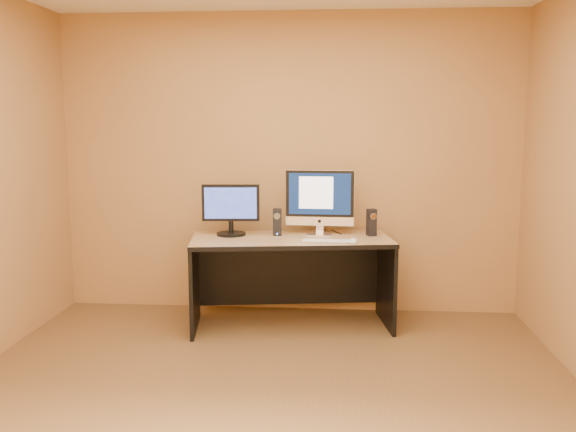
{
  "coord_description": "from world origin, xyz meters",
  "views": [
    {
      "loc": [
        0.41,
        -3.32,
        1.65
      ],
      "look_at": [
        0.04,
        1.4,
        0.93
      ],
      "focal_mm": 38.0,
      "sensor_mm": 36.0,
      "label": 1
    }
  ],
  "objects": [
    {
      "name": "cable_b",
      "position": [
        0.3,
        1.8,
        0.74
      ],
      "size": [
        0.08,
        0.17,
        0.01
      ],
      "primitive_type": "cylinder",
      "rotation": [
        1.57,
        0.0,
        -0.44
      ],
      "color": "black",
      "rests_on": "desk"
    },
    {
      "name": "mouse",
      "position": [
        0.56,
        1.35,
        0.76
      ],
      "size": [
        0.07,
        0.11,
        0.04
      ],
      "primitive_type": "ellipsoid",
      "rotation": [
        0.0,
        0.0,
        0.11
      ],
      "color": "silver",
      "rests_on": "desk"
    },
    {
      "name": "floor",
      "position": [
        0.0,
        0.0,
        0.0
      ],
      "size": [
        4.0,
        4.0,
        0.0
      ],
      "primitive_type": "plane",
      "color": "brown",
      "rests_on": "ground"
    },
    {
      "name": "speaker_right",
      "position": [
        0.71,
        1.65,
        0.85
      ],
      "size": [
        0.09,
        0.09,
        0.22
      ],
      "primitive_type": null,
      "rotation": [
        0.0,
        0.0,
        0.32
      ],
      "color": "black",
      "rests_on": "desk"
    },
    {
      "name": "walls",
      "position": [
        0.0,
        0.0,
        1.3
      ],
      "size": [
        4.0,
        4.0,
        2.6
      ],
      "primitive_type": null,
      "color": "#A77B43",
      "rests_on": "ground"
    },
    {
      "name": "second_monitor",
      "position": [
        -0.44,
        1.58,
        0.95
      ],
      "size": [
        0.5,
        0.28,
        0.42
      ],
      "primitive_type": null,
      "rotation": [
        0.0,
        0.0,
        0.09
      ],
      "color": "black",
      "rests_on": "desk"
    },
    {
      "name": "cable_a",
      "position": [
        0.42,
        1.78,
        0.74
      ],
      "size": [
        0.09,
        0.21,
        0.01
      ],
      "primitive_type": "cylinder",
      "rotation": [
        1.57,
        0.0,
        0.39
      ],
      "color": "black",
      "rests_on": "desk"
    },
    {
      "name": "keyboard",
      "position": [
        0.37,
        1.33,
        0.75
      ],
      "size": [
        0.43,
        0.13,
        0.02
      ],
      "primitive_type": "cube",
      "rotation": [
        0.0,
        0.0,
        -0.04
      ],
      "color": "#B7B7BC",
      "rests_on": "desk"
    },
    {
      "name": "speaker_left",
      "position": [
        -0.06,
        1.61,
        0.85
      ],
      "size": [
        0.07,
        0.07,
        0.22
      ],
      "primitive_type": null,
      "rotation": [
        0.0,
        0.0,
        0.04
      ],
      "color": "black",
      "rests_on": "desk"
    },
    {
      "name": "desk",
      "position": [
        0.06,
        1.5,
        0.37
      ],
      "size": [
        1.68,
        0.92,
        0.74
      ],
      "primitive_type": null,
      "rotation": [
        0.0,
        0.0,
        0.14
      ],
      "color": "tan",
      "rests_on": "ground"
    },
    {
      "name": "imac",
      "position": [
        0.28,
        1.66,
        1.02
      ],
      "size": [
        0.58,
        0.23,
        0.55
      ],
      "primitive_type": null,
      "rotation": [
        0.0,
        0.0,
        -0.04
      ],
      "color": "silver",
      "rests_on": "desk"
    }
  ]
}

